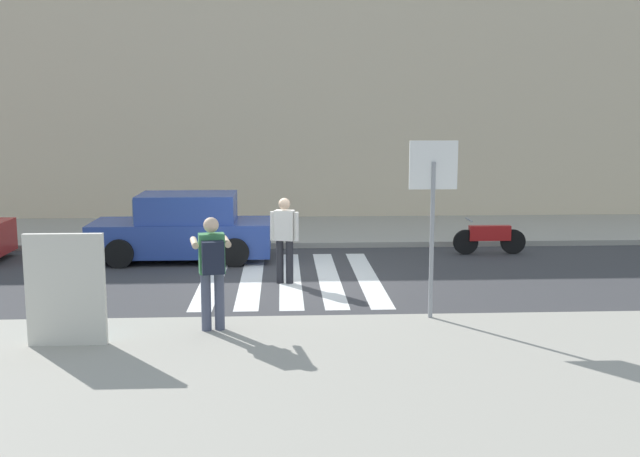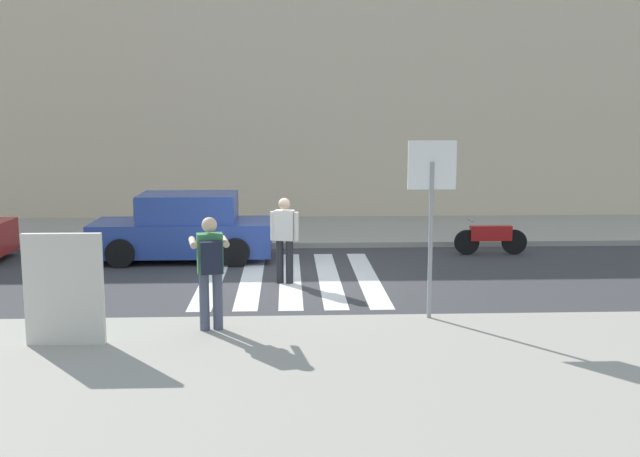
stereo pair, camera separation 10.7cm
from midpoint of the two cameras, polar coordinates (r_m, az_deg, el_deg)
The scene contains 15 objects.
ground_plane at distance 15.36m, azimuth -2.07°, elevation -3.96°, with size 120.00×120.00×0.00m, color #38383A.
sidewalk_near at distance 9.39m, azimuth -1.75°, elevation -11.96°, with size 60.00×6.00×0.14m, color #9E998C.
sidewalk_far at distance 21.24m, azimuth -2.21°, elevation -0.18°, with size 60.00×4.80×0.14m, color #9E998C.
building_facade_far at distance 25.38m, azimuth -2.33°, elevation 10.06°, with size 56.00×4.00×7.88m, color beige.
crosswalk_stripe_0 at distance 15.62m, azimuth -7.97°, elevation -3.80°, with size 0.44×5.20×0.01m, color silver.
crosswalk_stripe_1 at distance 15.57m, azimuth -5.03°, elevation -3.80°, with size 0.44×5.20×0.01m, color silver.
crosswalk_stripe_2 at distance 15.55m, azimuth -2.08°, elevation -3.78°, with size 0.44×5.20×0.01m, color silver.
crosswalk_stripe_3 at distance 15.58m, azimuth 0.87°, elevation -3.75°, with size 0.44×5.20×0.01m, color silver.
crosswalk_stripe_4 at distance 15.65m, azimuth 3.80°, elevation -3.72°, with size 0.44×5.20×0.01m, color silver.
stop_sign at distance 11.87m, azimuth 8.75°, elevation 2.95°, with size 0.76×0.08×2.83m.
photographer_with_backpack at distance 11.30m, azimuth -8.09°, elevation -2.66°, with size 0.67×0.91×1.72m.
pedestrian_crossing at distance 14.92m, azimuth -2.52°, elevation -0.53°, with size 0.57×0.32×1.72m.
parked_car_blue at distance 17.64m, azimuth -10.11°, elevation -0.02°, with size 4.10×1.92×1.55m.
motorcycle at distance 18.50m, azimuth 13.03°, elevation -0.68°, with size 1.76×0.60×0.87m.
advertising_board at distance 11.14m, azimuth -18.66°, elevation -4.41°, with size 1.10×0.11×1.60m.
Camera 2 is at (-0.05, -14.98, 3.41)m, focal length 42.00 mm.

